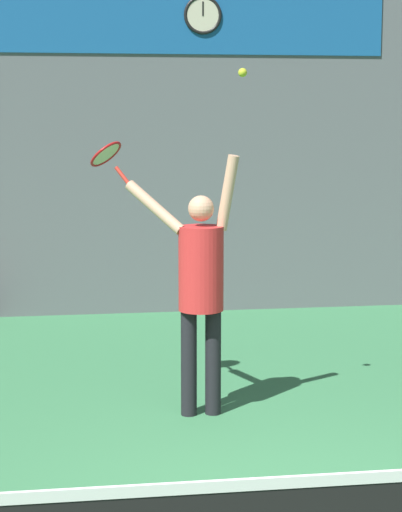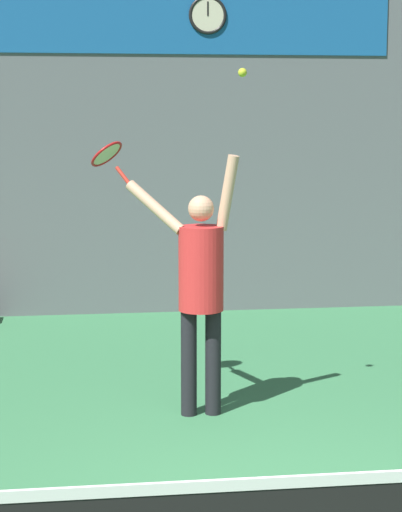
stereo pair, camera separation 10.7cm
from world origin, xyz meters
name	(u,v)px [view 1 (the left image)]	position (x,y,z in m)	size (l,w,h in m)	color
back_wall	(174,110)	(0.00, 6.47, 2.50)	(18.00, 0.10, 5.00)	slate
sponsor_banner	(174,15)	(0.00, 6.41, 3.62)	(5.16, 0.02, 0.92)	#195B9E
scoreboard_clock	(203,15)	(0.35, 6.39, 3.62)	(0.46, 0.04, 0.46)	beige
tennis_player	(200,280)	(-0.27, 2.40, 1.12)	(0.91, 0.55, 2.13)	black
tennis_racket	(107,156)	(-0.98, 2.83, 2.10)	(0.39, 0.39, 0.36)	red
tennis_ball	(243,73)	(0.04, 2.27, 2.76)	(0.07, 0.07, 0.07)	#CCDB2D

